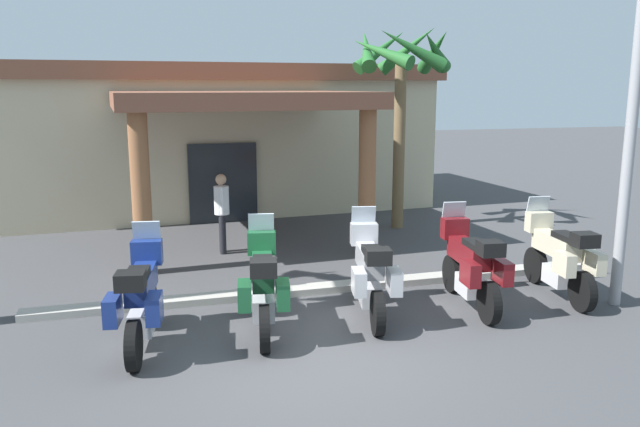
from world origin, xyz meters
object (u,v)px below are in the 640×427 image
(motel_building, at_px, (204,134))
(motorcycle_maroon, at_px, (471,266))
(motorcycle_blue, at_px, (141,299))
(motorcycle_cream, at_px, (560,257))
(motorcycle_silver, at_px, (370,274))
(palm_tree_near_portico, at_px, (402,68))
(motorcycle_green, at_px, (263,286))
(pedestrian, at_px, (222,207))

(motel_building, distance_m, motorcycle_maroon, 11.33)
(motorcycle_blue, bearing_deg, motorcycle_cream, -79.15)
(motorcycle_blue, distance_m, motorcycle_silver, 3.45)
(palm_tree_near_portico, bearing_deg, motorcycle_green, -128.25)
(motorcycle_blue, xyz_separation_m, motorcycle_green, (1.72, 0.10, 0.00))
(motel_building, height_order, motorcycle_cream, motel_building)
(motorcycle_maroon, bearing_deg, pedestrian, 43.82)
(motorcycle_green, xyz_separation_m, palm_tree_near_portico, (4.67, 5.92, 3.29))
(palm_tree_near_portico, bearing_deg, motorcycle_maroon, -101.90)
(motorcycle_cream, bearing_deg, palm_tree_near_portico, 12.13)
(palm_tree_near_portico, bearing_deg, motorcycle_blue, -136.70)
(motel_building, bearing_deg, motorcycle_green, -94.59)
(motorcycle_silver, bearing_deg, motel_building, 19.49)
(motorcycle_green, bearing_deg, motorcycle_cream, -78.40)
(motorcycle_green, xyz_separation_m, motorcycle_silver, (1.72, 0.13, 0.00))
(motorcycle_green, distance_m, pedestrian, 4.68)
(palm_tree_near_portico, bearing_deg, motorcycle_silver, -116.98)
(motel_building, bearing_deg, motorcycle_cream, -68.64)
(motorcycle_blue, xyz_separation_m, pedestrian, (1.75, 4.77, 0.30))
(motel_building, xyz_separation_m, motorcycle_blue, (-2.06, -10.98, -1.43))
(motel_building, relative_size, pedestrian, 7.69)
(motorcycle_blue, xyz_separation_m, palm_tree_near_portico, (6.39, 6.02, 3.29))
(motorcycle_green, distance_m, motorcycle_silver, 1.72)
(pedestrian, distance_m, palm_tree_near_portico, 5.66)
(motorcycle_maroon, bearing_deg, motorcycle_silver, 95.63)
(motorcycle_maroon, height_order, palm_tree_near_portico, palm_tree_near_portico)
(motorcycle_green, relative_size, palm_tree_near_portico, 0.43)
(motorcycle_green, bearing_deg, motorcycle_maroon, -78.61)
(motel_building, height_order, motorcycle_silver, motel_building)
(motel_building, height_order, motorcycle_green, motel_building)
(motorcycle_blue, relative_size, motorcycle_cream, 1.00)
(motorcycle_silver, xyz_separation_m, palm_tree_near_portico, (2.95, 5.80, 3.29))
(motorcycle_silver, bearing_deg, motorcycle_blue, 105.93)
(motorcycle_silver, relative_size, motorcycle_maroon, 0.99)
(pedestrian, bearing_deg, motorcycle_maroon, -49.35)
(motorcycle_cream, bearing_deg, pedestrian, 55.87)
(motorcycle_blue, bearing_deg, motel_building, -1.75)
(motorcycle_maroon, height_order, pedestrian, pedestrian)
(motorcycle_green, height_order, motorcycle_cream, same)
(motorcycle_silver, distance_m, palm_tree_near_portico, 7.29)
(motorcycle_blue, bearing_deg, palm_tree_near_portico, -37.83)
(motel_building, relative_size, palm_tree_near_portico, 2.58)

